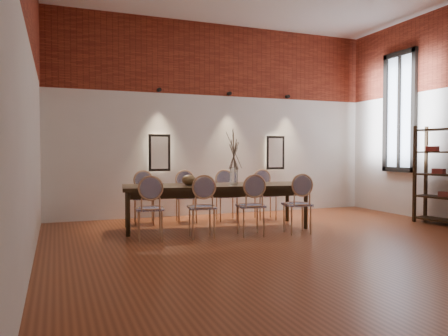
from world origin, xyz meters
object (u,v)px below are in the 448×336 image
object	(u,v)px
chair_far_a	(144,198)
chair_far_d	(265,195)
shelving_rack	(443,175)
chair_near_b	(202,207)
chair_near_a	(150,209)
vase	(234,176)
chair_far_c	(227,196)
book	(207,184)
bowl	(189,180)
dining_table	(216,206)
chair_near_c	(251,206)
chair_far_b	(186,197)
chair_near_d	(297,204)

from	to	relation	value
chair_far_a	chair_far_d	bearing A→B (deg)	-180.00
shelving_rack	chair_near_b	bearing A→B (deg)	167.02
chair_near_a	vase	world-z (taller)	vase
chair_far_c	shelving_rack	size ratio (longest dim) A/B	0.52
vase	shelving_rack	distance (m)	3.79
chair_near_b	book	world-z (taller)	chair_near_b
chair_near_b	chair_far_a	world-z (taller)	same
book	chair_far_a	bearing A→B (deg)	137.09
chair_near_b	chair_far_d	world-z (taller)	same
chair_far_d	shelving_rack	bearing A→B (deg)	154.34
chair_far_a	bowl	bearing A→B (deg)	130.11
vase	bowl	bearing A→B (deg)	176.01
chair_far_d	chair_near_b	bearing A→B (deg)	45.02
chair_near_b	vase	distance (m)	1.14
dining_table	chair_near_c	world-z (taller)	chair_near_c
shelving_rack	chair_near_a	bearing A→B (deg)	166.69
chair_far_d	book	distance (m)	1.53
bowl	book	world-z (taller)	bowl
chair_far_a	vase	bearing A→B (deg)	152.40
bowl	chair_far_d	bearing A→B (deg)	19.27
vase	chair_far_b	bearing A→B (deg)	124.83
chair_far_c	chair_near_d	bearing A→B (deg)	116.55
dining_table	bowl	bearing A→B (deg)	-173.95
chair_near_a	shelving_rack	bearing A→B (deg)	1.92
chair_near_b	chair_far_d	bearing A→B (deg)	45.02
book	bowl	bearing A→B (deg)	-171.04
chair_near_d	vase	bearing A→B (deg)	137.33
chair_near_d	book	distance (m)	1.58
chair_near_a	book	size ratio (longest dim) A/B	3.62
chair_near_d	chair_far_c	world-z (taller)	same
shelving_rack	vase	bearing A→B (deg)	155.56
vase	chair_near_d	bearing A→B (deg)	-50.25
bowl	chair_far_c	bearing A→B (deg)	36.40
chair_near_a	chair_near_b	size ratio (longest dim) A/B	1.00
chair_near_a	chair_near_c	bearing A→B (deg)	-0.00
dining_table	chair_far_b	world-z (taller)	chair_far_b
chair_near_c	book	size ratio (longest dim) A/B	3.62
vase	book	xyz separation A→B (m)	(-0.45, 0.11, -0.14)
chair_near_a	chair_far_b	distance (m)	1.75
dining_table	chair_near_a	xyz separation A→B (m)	(-1.27, -0.62, 0.09)
chair_far_d	bowl	xyz separation A→B (m)	(-1.74, -0.61, 0.37)
chair_far_b	chair_far_d	size ratio (longest dim) A/B	1.00
vase	shelving_rack	size ratio (longest dim) A/B	0.17
chair_far_b	chair_far_d	distance (m)	1.56
chair_far_a	chair_far_c	world-z (taller)	same
chair_far_b	chair_far_d	xyz separation A→B (m)	(1.55, -0.21, 0.00)
chair_near_b	book	distance (m)	0.92
chair_near_c	chair_near_d	bearing A→B (deg)	0.00
chair_far_a	chair_far_b	size ratio (longest dim) A/B	1.00
shelving_rack	chair_near_c	bearing A→B (deg)	167.50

